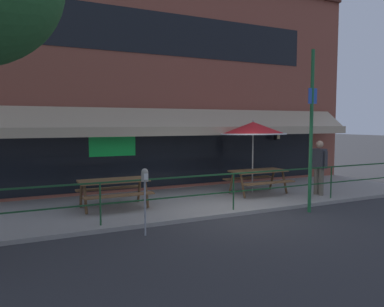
{
  "coord_description": "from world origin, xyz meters",
  "views": [
    {
      "loc": [
        -5.17,
        -7.89,
        2.35
      ],
      "look_at": [
        -0.57,
        1.6,
        1.5
      ],
      "focal_mm": 35.0,
      "sensor_mm": 36.0,
      "label": 1
    }
  ],
  "objects_px": {
    "picnic_table_centre": "(258,175)",
    "patio_umbrella_centre": "(253,129)",
    "parking_meter_near": "(145,181)",
    "picnic_table_left": "(114,186)",
    "street_sign_pole": "(311,130)",
    "pedestrian_walking": "(319,165)"
  },
  "relations": [
    {
      "from": "picnic_table_centre",
      "to": "street_sign_pole",
      "type": "relative_size",
      "value": 0.42
    },
    {
      "from": "picnic_table_centre",
      "to": "pedestrian_walking",
      "type": "height_order",
      "value": "pedestrian_walking"
    },
    {
      "from": "parking_meter_near",
      "to": "picnic_table_centre",
      "type": "bearing_deg",
      "value": 27.36
    },
    {
      "from": "patio_umbrella_centre",
      "to": "parking_meter_near",
      "type": "bearing_deg",
      "value": -149.61
    },
    {
      "from": "picnic_table_centre",
      "to": "street_sign_pole",
      "type": "height_order",
      "value": "street_sign_pole"
    },
    {
      "from": "street_sign_pole",
      "to": "picnic_table_left",
      "type": "bearing_deg",
      "value": 153.71
    },
    {
      "from": "picnic_table_left",
      "to": "picnic_table_centre",
      "type": "xyz_separation_m",
      "value": [
        4.65,
        -0.02,
        0.0
      ]
    },
    {
      "from": "picnic_table_left",
      "to": "pedestrian_walking",
      "type": "xyz_separation_m",
      "value": [
        6.27,
        -0.99,
        0.35
      ]
    },
    {
      "from": "picnic_table_centre",
      "to": "parking_meter_near",
      "type": "relative_size",
      "value": 1.27
    },
    {
      "from": "picnic_table_centre",
      "to": "patio_umbrella_centre",
      "type": "xyz_separation_m",
      "value": [
        0.0,
        0.32,
        1.47
      ]
    },
    {
      "from": "picnic_table_centre",
      "to": "pedestrian_walking",
      "type": "xyz_separation_m",
      "value": [
        1.62,
        -0.97,
        0.35
      ]
    },
    {
      "from": "picnic_table_centre",
      "to": "parking_meter_near",
      "type": "height_order",
      "value": "parking_meter_near"
    },
    {
      "from": "picnic_table_left",
      "to": "street_sign_pole",
      "type": "distance_m",
      "value": 5.4
    },
    {
      "from": "picnic_table_left",
      "to": "pedestrian_walking",
      "type": "distance_m",
      "value": 6.36
    },
    {
      "from": "picnic_table_left",
      "to": "street_sign_pole",
      "type": "bearing_deg",
      "value": -26.29
    },
    {
      "from": "picnic_table_left",
      "to": "pedestrian_walking",
      "type": "bearing_deg",
      "value": -8.93
    },
    {
      "from": "parking_meter_near",
      "to": "street_sign_pole",
      "type": "bearing_deg",
      "value": 1.16
    },
    {
      "from": "parking_meter_near",
      "to": "street_sign_pole",
      "type": "xyz_separation_m",
      "value": [
        4.6,
        0.09,
        1.03
      ]
    },
    {
      "from": "patio_umbrella_centre",
      "to": "pedestrian_walking",
      "type": "xyz_separation_m",
      "value": [
        1.62,
        -1.29,
        -1.12
      ]
    },
    {
      "from": "parking_meter_near",
      "to": "street_sign_pole",
      "type": "relative_size",
      "value": 0.33
    },
    {
      "from": "picnic_table_centre",
      "to": "pedestrian_walking",
      "type": "distance_m",
      "value": 1.92
    },
    {
      "from": "parking_meter_near",
      "to": "picnic_table_left",
      "type": "bearing_deg",
      "value": 91.36
    }
  ]
}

